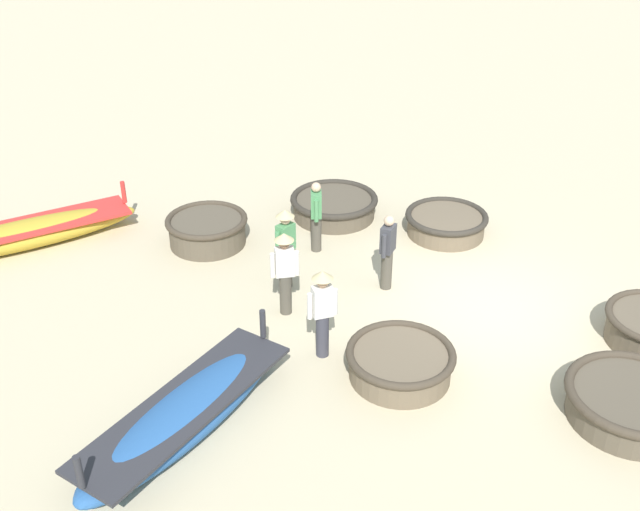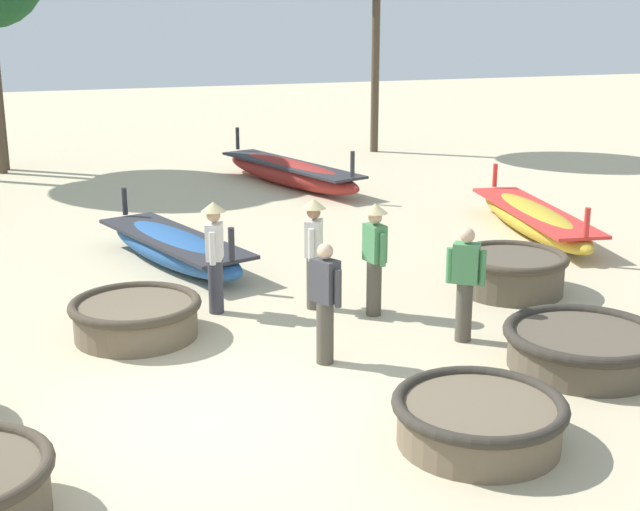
{
  "view_description": "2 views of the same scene",
  "coord_description": "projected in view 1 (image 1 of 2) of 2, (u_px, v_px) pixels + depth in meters",
  "views": [
    {
      "loc": [
        -7.13,
        9.79,
        7.88
      ],
      "look_at": [
        2.51,
        2.05,
        0.74
      ],
      "focal_mm": 42.0,
      "sensor_mm": 36.0,
      "label": 1
    },
    {
      "loc": [
        -1.7,
        -8.91,
        4.4
      ],
      "look_at": [
        2.33,
        2.96,
        0.84
      ],
      "focal_mm": 50.0,
      "sensor_mm": 36.0,
      "label": 2
    }
  ],
  "objects": [
    {
      "name": "coracle_far_left",
      "position": [
        446.0,
        223.0,
        16.46
      ],
      "size": [
        1.82,
        1.82,
        0.51
      ],
      "color": "brown",
      "rests_on": "ground"
    },
    {
      "name": "coracle_nearest",
      "position": [
        400.0,
        362.0,
        12.17
      ],
      "size": [
        1.8,
        1.8,
        0.53
      ],
      "color": "brown",
      "rests_on": "ground"
    },
    {
      "name": "fisherman_hauling",
      "position": [
        322.0,
        308.0,
        12.34
      ],
      "size": [
        0.36,
        0.5,
        1.67
      ],
      "color": "#383842",
      "rests_on": "ground"
    },
    {
      "name": "fisherman_by_coracle",
      "position": [
        387.0,
        250.0,
        14.26
      ],
      "size": [
        0.35,
        0.48,
        1.57
      ],
      "color": "#4C473D",
      "rests_on": "ground"
    },
    {
      "name": "coracle_center",
      "position": [
        207.0,
        229.0,
        16.05
      ],
      "size": [
        1.76,
        1.76,
        0.63
      ],
      "color": "brown",
      "rests_on": "ground"
    },
    {
      "name": "long_boat_green_hull",
      "position": [
        186.0,
        413.0,
        11.09
      ],
      "size": [
        2.28,
        4.31,
        1.04
      ],
      "color": "#285693",
      "rests_on": "ground"
    },
    {
      "name": "fisherman_with_hat",
      "position": [
        286.0,
        243.0,
        14.25
      ],
      "size": [
        0.36,
        0.52,
        1.67
      ],
      "color": "#4C473D",
      "rests_on": "ground"
    },
    {
      "name": "coracle_front_right",
      "position": [
        631.0,
        402.0,
        11.3
      ],
      "size": [
        2.03,
        2.03,
        0.55
      ],
      "color": "brown",
      "rests_on": "ground"
    },
    {
      "name": "fisherman_standing_left",
      "position": [
        285.0,
        268.0,
        13.45
      ],
      "size": [
        0.36,
        0.48,
        1.67
      ],
      "color": "#4C473D",
      "rests_on": "ground"
    },
    {
      "name": "long_boat_white_hull",
      "position": [
        25.0,
        234.0,
        15.97
      ],
      "size": [
        1.68,
        4.88,
        1.02
      ],
      "color": "gold",
      "rests_on": "ground"
    },
    {
      "name": "fisherman_standing_right",
      "position": [
        316.0,
        215.0,
        15.55
      ],
      "size": [
        0.44,
        0.38,
        1.57
      ],
      "color": "#4C473D",
      "rests_on": "ground"
    },
    {
      "name": "coracle_tilted",
      "position": [
        334.0,
        205.0,
        17.21
      ],
      "size": [
        2.02,
        2.02,
        0.52
      ],
      "color": "brown",
      "rests_on": "ground"
    },
    {
      "name": "ground_plane",
      "position": [
        488.0,
        308.0,
        14.06
      ],
      "size": [
        80.0,
        80.0,
        0.0
      ],
      "primitive_type": "plane",
      "color": "#C6B793"
    }
  ]
}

